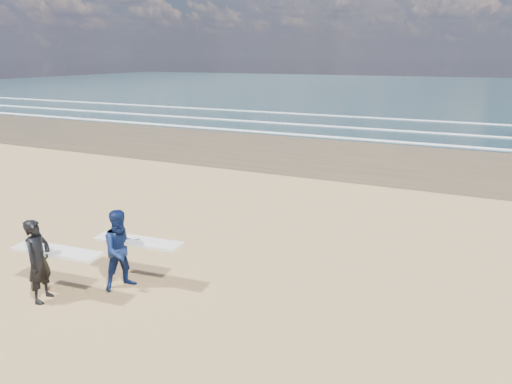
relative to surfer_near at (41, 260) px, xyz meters
The scene contains 2 objects.
surfer_near is the anchor object (origin of this frame).
surfer_far 1.77m from the surfer_near, 44.12° to the left, with size 2.24×1.31×1.95m.
Camera 1 is at (8.58, -7.16, 5.37)m, focal length 32.00 mm.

